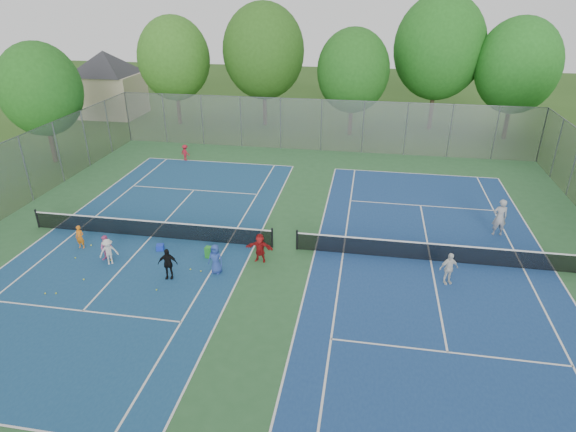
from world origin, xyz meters
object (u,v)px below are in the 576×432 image
object	(u,v)px
net_left	(150,229)
instructor	(500,217)
net_right	(432,252)
ball_hopper	(209,252)
ball_crate	(160,247)

from	to	relation	value
net_left	instructor	bearing A→B (deg)	10.61
net_left	net_right	world-z (taller)	same
net_left	ball_hopper	distance (m)	3.90
net_right	ball_hopper	distance (m)	10.50
net_right	ball_hopper	xyz separation A→B (m)	(-10.40, -1.49, -0.17)
net_right	ball_crate	distance (m)	13.03
net_left	net_right	bearing A→B (deg)	0.00
net_left	ball_hopper	size ratio (longest dim) A/B	22.65
net_right	instructor	size ratio (longest dim) A/B	6.41
net_right	instructor	distance (m)	4.92
net_right	instructor	xyz separation A→B (m)	(3.61, 3.30, 0.55)
ball_crate	ball_hopper	world-z (taller)	ball_hopper
net_left	net_right	size ratio (longest dim) A/B	1.00
ball_crate	net_left	bearing A→B (deg)	130.45
net_right	ball_crate	xyz separation A→B (m)	(-12.97, -1.21, -0.31)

